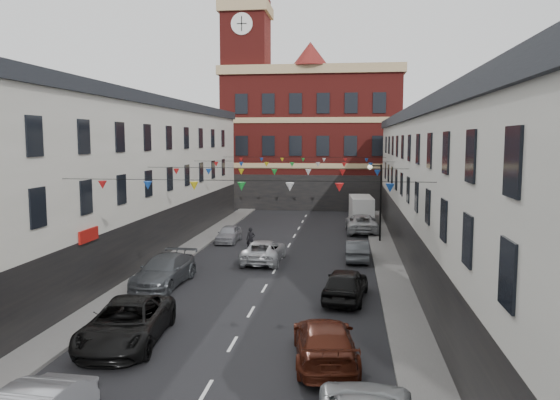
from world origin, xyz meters
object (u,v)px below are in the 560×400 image
at_px(car_right_e, 357,250).
at_px(car_left_d, 164,271).
at_px(white_van, 361,209).
at_px(moving_car, 264,251).
at_px(street_lamp, 377,192).
at_px(car_left_e, 229,234).
at_px(car_right_d, 346,284).
at_px(car_right_f, 362,223).
at_px(car_right_c, 325,341).
at_px(pedestrian, 251,239).
at_px(car_left_c, 127,323).

bearing_deg(car_right_e, car_left_d, 34.34).
bearing_deg(white_van, moving_car, -112.73).
bearing_deg(street_lamp, car_right_e, -103.69).
relative_size(car_left_d, car_left_e, 1.44).
bearing_deg(car_left_e, street_lamp, 6.99).
xyz_separation_m(street_lamp, car_left_e, (-11.30, -1.34, -3.25)).
xyz_separation_m(car_right_d, car_right_f, (1.22, 20.04, -0.02)).
relative_size(car_right_c, moving_car, 1.00).
relative_size(car_right_e, pedestrian, 2.46).
xyz_separation_m(car_right_e, car_right_f, (0.55, 11.04, 0.10)).
bearing_deg(car_right_c, street_lamp, -104.19).
bearing_deg(street_lamp, car_right_c, -97.23).
relative_size(car_right_e, car_right_f, 0.74).
height_order(car_left_c, car_right_d, car_left_c).
relative_size(car_left_d, pedestrian, 3.24).
height_order(car_left_e, pedestrian, pedestrian).
bearing_deg(car_right_f, white_van, -93.12).
height_order(car_right_e, car_right_f, car_right_f).
distance_m(street_lamp, car_right_d, 16.03).
xyz_separation_m(car_left_c, white_van, (9.68, 33.78, 0.36)).
bearing_deg(car_right_f, car_left_c, 68.10).
bearing_deg(moving_car, car_left_c, 78.75).
bearing_deg(car_left_d, street_lamp, 53.00).
height_order(car_left_e, car_right_e, car_right_e).
xyz_separation_m(car_left_d, car_right_c, (9.10, -9.28, -0.03)).
height_order(car_right_d, car_right_f, car_right_d).
height_order(car_right_c, pedestrian, pedestrian).
height_order(car_left_d, car_right_f, car_left_d).
relative_size(car_left_d, white_van, 1.03).
height_order(car_left_c, car_left_e, car_left_c).
height_order(car_left_e, moving_car, moving_car).
distance_m(car_left_e, white_van, 16.39).
bearing_deg(car_left_d, car_right_d, -5.39).
bearing_deg(car_left_d, car_right_f, 62.97).
bearing_deg(moving_car, car_right_f, -117.43).
xyz_separation_m(car_left_d, moving_car, (4.48, 6.20, -0.07)).
distance_m(car_left_e, car_right_c, 23.47).
bearing_deg(car_right_e, car_right_c, 84.31).
distance_m(car_right_d, car_right_e, 9.03).
height_order(car_right_f, pedestrian, pedestrian).
bearing_deg(pedestrian, car_right_d, -61.37).
height_order(car_left_d, pedestrian, pedestrian).
bearing_deg(car_right_c, car_right_d, -102.04).
bearing_deg(car_right_d, white_van, -85.41).
height_order(street_lamp, car_right_c, street_lamp).
height_order(car_left_c, car_right_f, car_left_c).
height_order(white_van, pedestrian, white_van).
relative_size(car_left_c, pedestrian, 3.49).
bearing_deg(car_right_d, street_lamp, -90.89).
height_order(car_left_d, car_left_e, car_left_d).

